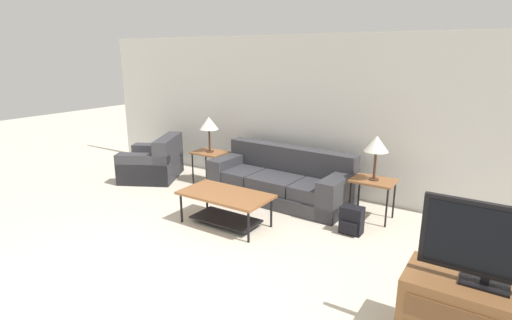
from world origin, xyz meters
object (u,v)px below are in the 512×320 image
couch (281,181)px  side_table_left (210,155)px  side_table_right (373,184)px  television (491,244)px  backpack (352,221)px  armchair (154,163)px  coffee_table (225,201)px  table_lamp_right (377,145)px  table_lamp_left (209,124)px

couch → side_table_left: (-1.48, 0.02, 0.23)m
side_table_right → television: bearing=-55.4°
side_table_left → backpack: bearing=-12.1°
armchair → coffee_table: armchair is taller
side_table_right → backpack: bearing=-96.1°
armchair → coffee_table: 2.60m
side_table_right → couch: bearing=-179.3°
television → side_table_right: bearing=124.6°
side_table_right → table_lamp_right: size_ratio=0.94×
couch → table_lamp_left: bearing=179.3°
television → side_table_left: bearing=153.8°
couch → television: television is taller
armchair → table_lamp_right: table_lamp_right is taller
side_table_right → television: size_ratio=0.62×
coffee_table → television: television is taller
armchair → side_table_left: size_ratio=2.31×
couch → side_table_left: 1.50m
coffee_table → side_table_right: side_table_right is taller
coffee_table → side_table_left: (-1.35, 1.31, 0.18)m
television → backpack: size_ratio=2.63×
couch → table_lamp_right: (1.48, 0.02, 0.79)m
side_table_left → backpack: size_ratio=1.62×
armchair → coffee_table: (2.43, -0.95, 0.05)m
coffee_table → couch: bearing=84.0°
table_lamp_left → backpack: 3.10m
table_lamp_left → table_lamp_right: 2.97m
coffee_table → television: size_ratio=1.30×
coffee_table → backpack: bearing=23.9°
side_table_right → table_lamp_right: (0.00, 0.00, 0.57)m
side_table_left → side_table_right: bearing=0.0°
table_lamp_left → coffee_table: bearing=-44.1°
coffee_table → backpack: 1.70m
armchair → table_lamp_left: size_ratio=2.18×
table_lamp_left → television: bearing=-26.2°
armchair → coffee_table: size_ratio=1.10×
table_lamp_right → television: (1.52, -2.21, -0.13)m
coffee_table → television: 3.32m
television → backpack: television is taller
television → table_lamp_left: bearing=153.8°
table_lamp_right → couch: bearing=-179.3°
television → couch: bearing=143.9°
table_lamp_left → table_lamp_right: size_ratio=1.00×
coffee_table → armchair: bearing=158.7°
couch → armchair: bearing=-172.3°
armchair → table_lamp_left: 1.39m
side_table_left → table_lamp_right: (2.97, 0.00, 0.57)m
table_lamp_right → backpack: size_ratio=1.72×
armchair → side_table_right: 4.07m
table_lamp_left → television: size_ratio=0.65×
side_table_right → backpack: side_table_right is taller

